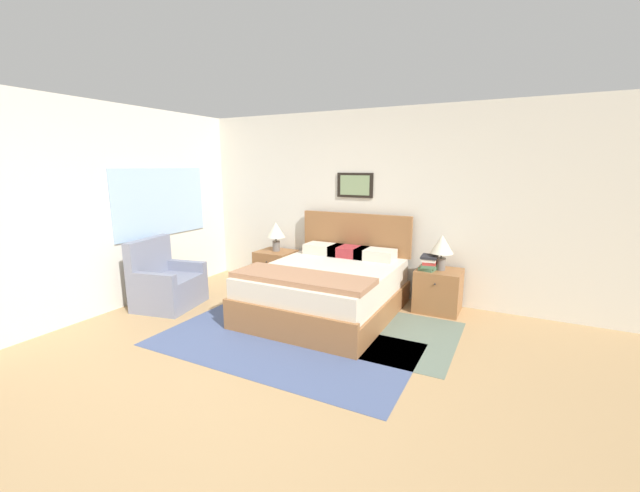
{
  "coord_description": "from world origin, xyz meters",
  "views": [
    {
      "loc": [
        1.98,
        -2.41,
        1.83
      ],
      "look_at": [
        -0.06,
        1.56,
        0.92
      ],
      "focal_mm": 22.0,
      "sensor_mm": 36.0,
      "label": 1
    }
  ],
  "objects_px": {
    "bed": "(327,288)",
    "armchair": "(166,284)",
    "nightstand_near_window": "(276,268)",
    "table_lamp_near_window": "(276,231)",
    "table_lamp_by_door": "(442,246)",
    "nightstand_by_door": "(438,290)"
  },
  "relations": [
    {
      "from": "nightstand_near_window",
      "to": "table_lamp_near_window",
      "type": "bearing_deg",
      "value": 64.04
    },
    {
      "from": "armchair",
      "to": "table_lamp_near_window",
      "type": "height_order",
      "value": "table_lamp_near_window"
    },
    {
      "from": "bed",
      "to": "table_lamp_by_door",
      "type": "xyz_separation_m",
      "value": [
        1.25,
        0.72,
        0.52
      ]
    },
    {
      "from": "bed",
      "to": "armchair",
      "type": "bearing_deg",
      "value": -159.36
    },
    {
      "from": "bed",
      "to": "armchair",
      "type": "relative_size",
      "value": 2.17
    },
    {
      "from": "table_lamp_near_window",
      "to": "armchair",
      "type": "bearing_deg",
      "value": -117.57
    },
    {
      "from": "table_lamp_near_window",
      "to": "table_lamp_by_door",
      "type": "distance_m",
      "value": 2.48
    },
    {
      "from": "bed",
      "to": "table_lamp_near_window",
      "type": "xyz_separation_m",
      "value": [
        -1.23,
        0.72,
        0.52
      ]
    },
    {
      "from": "bed",
      "to": "armchair",
      "type": "xyz_separation_m",
      "value": [
        -2.0,
        -0.75,
        -0.03
      ]
    },
    {
      "from": "nightstand_near_window",
      "to": "table_lamp_near_window",
      "type": "xyz_separation_m",
      "value": [
        0.0,
        0.01,
        0.58
      ]
    },
    {
      "from": "armchair",
      "to": "nightstand_near_window",
      "type": "relative_size",
      "value": 1.63
    },
    {
      "from": "nightstand_near_window",
      "to": "table_lamp_near_window",
      "type": "relative_size",
      "value": 1.24
    },
    {
      "from": "bed",
      "to": "table_lamp_near_window",
      "type": "height_order",
      "value": "bed"
    },
    {
      "from": "armchair",
      "to": "table_lamp_by_door",
      "type": "relative_size",
      "value": 2.01
    },
    {
      "from": "nightstand_near_window",
      "to": "nightstand_by_door",
      "type": "height_order",
      "value": "same"
    },
    {
      "from": "table_lamp_near_window",
      "to": "bed",
      "type": "bearing_deg",
      "value": -30.35
    },
    {
      "from": "armchair",
      "to": "table_lamp_by_door",
      "type": "xyz_separation_m",
      "value": [
        3.25,
        1.47,
        0.55
      ]
    },
    {
      "from": "bed",
      "to": "nightstand_by_door",
      "type": "height_order",
      "value": "bed"
    },
    {
      "from": "table_lamp_by_door",
      "to": "nightstand_by_door",
      "type": "bearing_deg",
      "value": -136.73
    },
    {
      "from": "nightstand_by_door",
      "to": "table_lamp_by_door",
      "type": "relative_size",
      "value": 1.24
    },
    {
      "from": "bed",
      "to": "nightstand_by_door",
      "type": "bearing_deg",
      "value": 29.92
    },
    {
      "from": "bed",
      "to": "armchair",
      "type": "height_order",
      "value": "bed"
    }
  ]
}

